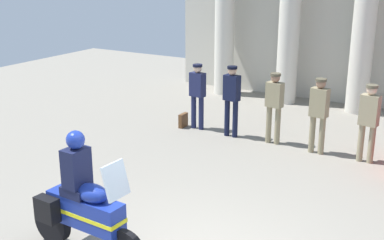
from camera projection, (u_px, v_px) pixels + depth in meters
The scene contains 7 objects.
officer_in_row_0 at pixel (197, 91), 12.67m from camera, with size 0.41×0.27×1.67m.
officer_in_row_1 at pixel (232, 96), 12.08m from camera, with size 0.41×0.27×1.74m.
officer_in_row_2 at pixel (274, 102), 11.62m from camera, with size 0.41×0.27×1.68m.
officer_in_row_3 at pixel (319, 110), 11.00m from camera, with size 0.41×0.27×1.70m.
officer_in_row_4 at pixel (369, 117), 10.50m from camera, with size 0.41×0.27×1.69m.
motorcycle_with_rider at pixel (82, 205), 7.11m from camera, with size 2.09×0.72×1.90m.
briefcase_on_ground at pixel (183, 120), 13.03m from camera, with size 0.10×0.32×0.36m, color brown.
Camera 1 is at (3.16, -5.14, 4.06)m, focal length 47.13 mm.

